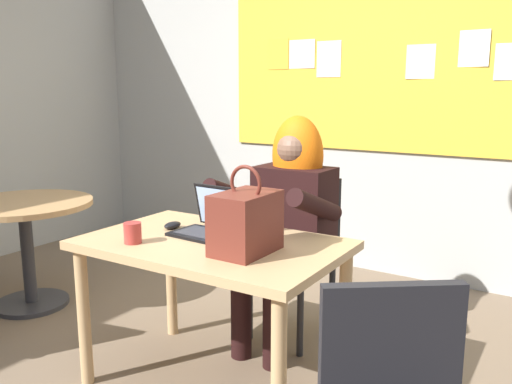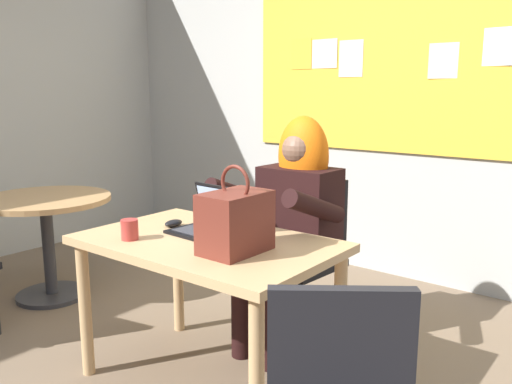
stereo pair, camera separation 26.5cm
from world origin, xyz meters
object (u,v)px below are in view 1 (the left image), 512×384
Objects in this scene: computer_mouse at (173,225)px; laptop at (211,224)px; chair_at_desk at (300,246)px; coffee_mug at (133,233)px; desk_main at (212,261)px; handbag at (246,222)px; person_costumed at (288,211)px; side_table_round at (26,228)px.

laptop is at bearing 7.47° from computer_mouse.
coffee_mug is (-0.34, -0.96, 0.25)m from chair_at_desk.
handbag is (0.23, -0.06, 0.23)m from desk_main.
coffee_mug is at bearing -119.59° from laptop.
person_costumed is at bearing 77.80° from laptop.
laptop reaches higher than side_table_round.
person_costumed is at bearing 104.67° from handbag.
side_table_round is at bearing 178.51° from computer_mouse.
coffee_mug is at bearing -85.56° from computer_mouse.
desk_main is at bearing -48.30° from laptop.
chair_at_desk is 0.88m from handbag.
person_costumed is 12.18× the size of computer_mouse.
chair_at_desk is 1.78m from side_table_round.
desk_main is 1.41× the size of side_table_round.
desk_main is 3.69× the size of laptop.
chair_at_desk is 8.81× the size of computer_mouse.
handbag reaches higher than laptop.
desk_main is 11.57× the size of computer_mouse.
chair_at_desk is 2.81× the size of laptop.
desk_main is 0.19m from laptop.
person_costumed is 3.88× the size of laptop.
desk_main is 12.67× the size of coffee_mug.
person_costumed reaches higher than desk_main.
person_costumed reaches higher than laptop.
handbag is at bearing 17.91° from coffee_mug.
side_table_round is (-1.52, 0.00, -0.25)m from laptop.
laptop is 0.35m from handbag.
computer_mouse is (-0.36, -0.67, 0.22)m from chair_at_desk.
handbag is (0.17, -0.80, 0.34)m from chair_at_desk.
chair_at_desk reaches higher than computer_mouse.
person_costumed is (0.05, 0.61, 0.13)m from desk_main.
desk_main is 0.33m from handbag.
laptop is at bearing 153.04° from handbag.
computer_mouse is (-0.36, -0.54, -0.01)m from person_costumed.
person_costumed reaches higher than computer_mouse.
person_costumed reaches higher than side_table_round.
person_costumed is (-0.01, -0.13, 0.23)m from chair_at_desk.
side_table_round is (-1.60, 0.10, -0.10)m from desk_main.
chair_at_desk is 0.70m from laptop.
desk_main reaches higher than side_table_round.
coffee_mug reaches higher than side_table_round.
laptop is 0.23m from computer_mouse.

